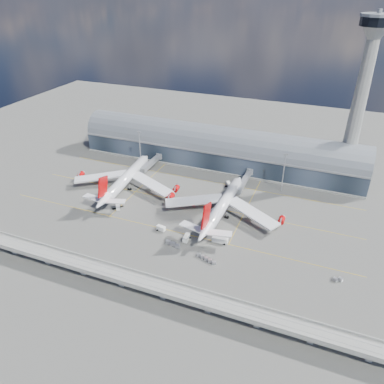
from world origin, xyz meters
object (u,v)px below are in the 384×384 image
at_px(airliner_right, 223,206).
at_px(cargo_train_2, 338,279).
at_px(cargo_train_1, 206,259).
at_px(service_truck_5, 229,184).
at_px(service_truck_4, 214,211).
at_px(floodlight_mast_left, 140,148).
at_px(service_truck_2, 220,240).
at_px(service_truck_3, 186,238).
at_px(floodlight_mast_right, 284,171).
at_px(cargo_train_0, 173,244).
at_px(airliner_left, 125,179).
at_px(service_truck_1, 161,228).
at_px(control_tower, 359,104).
at_px(service_truck_0, 118,206).

height_order(airliner_right, cargo_train_2, airliner_right).
relative_size(cargo_train_1, cargo_train_2, 2.38).
bearing_deg(service_truck_5, service_truck_4, -121.44).
xyz_separation_m(floodlight_mast_left, service_truck_2, (80.47, -65.15, -12.10)).
bearing_deg(service_truck_3, service_truck_5, 81.94).
relative_size(floodlight_mast_right, cargo_train_0, 2.98).
bearing_deg(airliner_left, airliner_right, -11.06).
relative_size(service_truck_1, service_truck_5, 0.93).
bearing_deg(service_truck_2, airliner_right, 11.10).
distance_m(service_truck_2, service_truck_5, 60.28).
xyz_separation_m(airliner_left, airliner_right, (66.76, -6.78, -0.43)).
height_order(control_tower, service_truck_0, control_tower).
bearing_deg(airliner_left, service_truck_4, -12.19).
bearing_deg(cargo_train_2, service_truck_4, 89.60).
distance_m(service_truck_0, service_truck_4, 56.22).
height_order(control_tower, service_truck_2, control_tower).
xyz_separation_m(service_truck_2, service_truck_4, (-11.48, 24.39, 0.06)).
relative_size(control_tower, floodlight_mast_left, 4.01).
bearing_deg(airliner_left, service_truck_5, 18.71).
relative_size(control_tower, cargo_train_0, 11.93).
height_order(floodlight_mast_right, service_truck_4, floodlight_mast_right).
relative_size(floodlight_mast_left, service_truck_4, 4.28).
xyz_separation_m(airliner_right, service_truck_3, (-9.82, -29.65, -4.53)).
xyz_separation_m(floodlight_mast_left, service_truck_4, (68.99, -40.76, -12.04)).
xyz_separation_m(floodlight_mast_left, airliner_right, (73.63, -39.99, -7.65)).
height_order(control_tower, floodlight_mast_right, control_tower).
bearing_deg(cargo_train_1, service_truck_3, 35.02).
height_order(airliner_left, cargo_train_2, airliner_left).
distance_m(floodlight_mast_right, service_truck_4, 52.61).
bearing_deg(service_truck_1, service_truck_2, -77.05).
distance_m(airliner_left, service_truck_2, 80.38).
relative_size(control_tower, cargo_train_1, 9.19).
xyz_separation_m(airliner_left, service_truck_0, (8.03, -22.89, -4.98)).
relative_size(airliner_right, cargo_train_2, 15.38).
height_order(control_tower, service_truck_3, control_tower).
bearing_deg(service_truck_5, service_truck_1, -141.91).
height_order(airliner_right, service_truck_2, airliner_right).
distance_m(floodlight_mast_right, cargo_train_0, 87.51).
bearing_deg(floodlight_mast_left, airliner_left, -78.32).
height_order(airliner_right, service_truck_3, airliner_right).
bearing_deg(service_truck_3, service_truck_1, 164.92).
xyz_separation_m(airliner_left, cargo_train_2, (130.89, -39.00, -5.61)).
distance_m(floodlight_mast_right, service_truck_0, 102.65).
distance_m(cargo_train_0, cargo_train_1, 19.78).
bearing_deg(cargo_train_2, cargo_train_1, 122.24).
relative_size(floodlight_mast_left, cargo_train_1, 2.29).
relative_size(airliner_right, service_truck_0, 10.76).
xyz_separation_m(airliner_right, cargo_train_2, (64.13, -32.22, -5.19)).
bearing_deg(cargo_train_0, cargo_train_2, -99.06).
distance_m(service_truck_2, cargo_train_1, 15.57).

